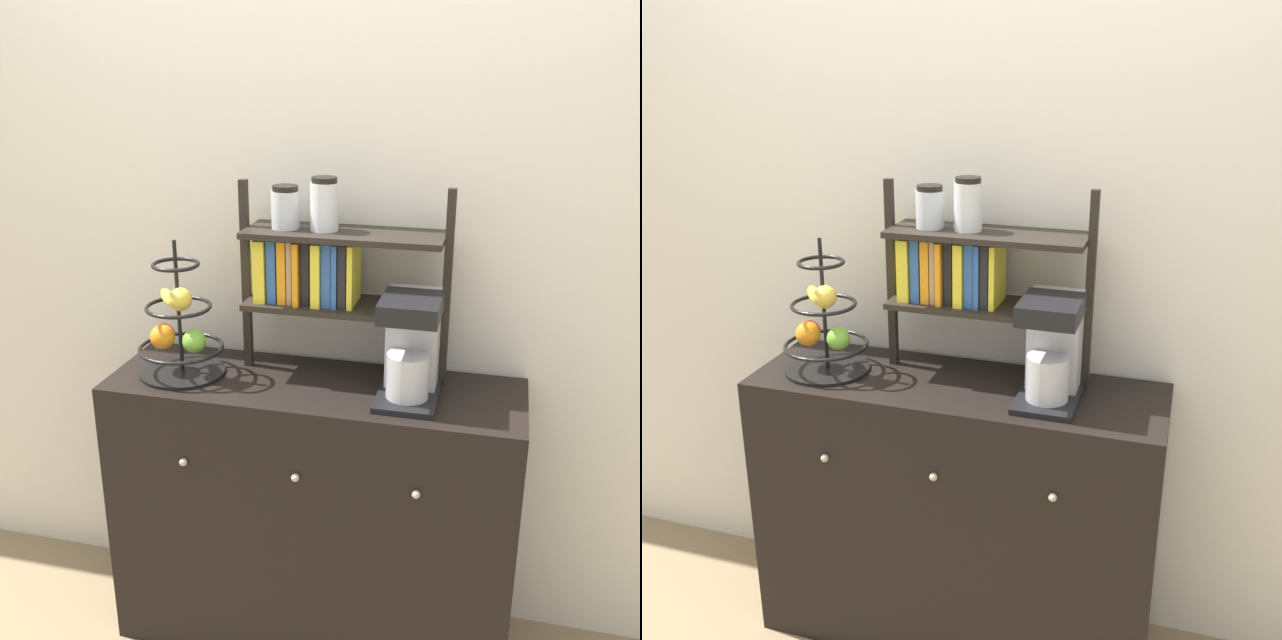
{
  "view_description": "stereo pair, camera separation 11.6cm",
  "coord_description": "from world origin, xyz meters",
  "views": [
    {
      "loc": [
        0.53,
        -1.78,
        1.86
      ],
      "look_at": [
        0.02,
        0.2,
        1.12
      ],
      "focal_mm": 42.0,
      "sensor_mm": 36.0,
      "label": 1
    },
    {
      "loc": [
        0.64,
        -1.75,
        1.86
      ],
      "look_at": [
        0.02,
        0.2,
        1.12
      ],
      "focal_mm": 42.0,
      "sensor_mm": 36.0,
      "label": 2
    }
  ],
  "objects": [
    {
      "name": "wall_back",
      "position": [
        0.0,
        0.45,
        1.3
      ],
      "size": [
        7.0,
        0.05,
        2.6
      ],
      "primitive_type": "cube",
      "color": "silver",
      "rests_on": "ground_plane"
    },
    {
      "name": "sideboard",
      "position": [
        0.0,
        0.2,
        0.46
      ],
      "size": [
        1.25,
        0.42,
        0.92
      ],
      "color": "black",
      "rests_on": "ground_plane"
    },
    {
      "name": "coffee_maker",
      "position": [
        0.29,
        0.19,
        1.07
      ],
      "size": [
        0.17,
        0.24,
        0.31
      ],
      "color": "black",
      "rests_on": "sideboard"
    },
    {
      "name": "fruit_stand",
      "position": [
        -0.42,
        0.17,
        1.05
      ],
      "size": [
        0.26,
        0.26,
        0.42
      ],
      "color": "black",
      "rests_on": "sideboard"
    },
    {
      "name": "shelf_hutch",
      "position": [
        -0.0,
        0.29,
        1.27
      ],
      "size": [
        0.63,
        0.2,
        0.61
      ],
      "color": "black",
      "rests_on": "sideboard"
    }
  ]
}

